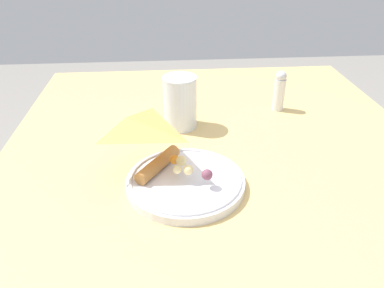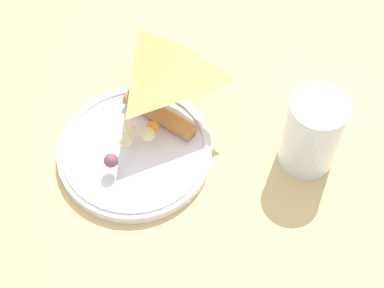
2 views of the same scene
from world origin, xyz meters
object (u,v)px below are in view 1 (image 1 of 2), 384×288
Objects in this scene: plate_pizza at (185,179)px; salt_shaker at (280,91)px; dining_table at (227,227)px; milk_glass at (180,105)px.

salt_shaker reaches higher than plate_pizza.
dining_table is 0.30m from milk_glass.
salt_shaker is at bearing -28.75° from dining_table.
milk_glass is 0.26m from salt_shaker.
plate_pizza is (0.02, 0.08, 0.10)m from dining_table.
milk_glass is (0.25, 0.07, 0.14)m from dining_table.
milk_glass is (0.23, -0.00, 0.04)m from plate_pizza.
dining_table is at bearing -103.63° from plate_pizza.
salt_shaker reaches higher than dining_table.
milk_glass reaches higher than plate_pizza.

